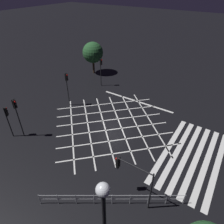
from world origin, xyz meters
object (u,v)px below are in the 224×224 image
(traffic_light_sw_cross, at_px, (132,173))
(traffic_light_nw_cross, at_px, (17,111))
(traffic_light_ne_cross, at_px, (101,67))
(traffic_light_nw_main, at_px, (7,116))
(street_tree_far, at_px, (93,53))
(traffic_light_median_north, at_px, (67,83))

(traffic_light_sw_cross, distance_m, traffic_light_nw_cross, 12.89)
(traffic_light_sw_cross, height_order, traffic_light_ne_cross, traffic_light_ne_cross)
(traffic_light_nw_main, bearing_deg, traffic_light_ne_cross, -3.33)
(traffic_light_sw_cross, xyz_separation_m, traffic_light_ne_cross, (14.35, 13.05, 0.29))
(street_tree_far, bearing_deg, traffic_light_ne_cross, -129.17)
(traffic_light_nw_cross, distance_m, street_tree_far, 18.14)
(traffic_light_median_north, relative_size, traffic_light_nw_main, 1.25)
(traffic_light_nw_main, relative_size, street_tree_far, 0.67)
(traffic_light_median_north, distance_m, traffic_light_ne_cross, 6.95)
(street_tree_far, bearing_deg, traffic_light_median_north, -158.95)
(traffic_light_nw_cross, relative_size, traffic_light_nw_main, 1.26)
(traffic_light_median_north, height_order, traffic_light_ne_cross, traffic_light_median_north)
(traffic_light_sw_cross, distance_m, traffic_light_nw_main, 13.92)
(traffic_light_nw_cross, height_order, traffic_light_ne_cross, traffic_light_nw_cross)
(traffic_light_median_north, relative_size, traffic_light_ne_cross, 1.03)
(traffic_light_nw_main, bearing_deg, traffic_light_median_north, -5.16)
(traffic_light_nw_cross, xyz_separation_m, traffic_light_ne_cross, (14.27, 0.17, -0.12))
(traffic_light_nw_cross, xyz_separation_m, traffic_light_nw_main, (-0.57, 1.03, -0.65))
(traffic_light_nw_cross, height_order, street_tree_far, street_tree_far)
(traffic_light_median_north, relative_size, traffic_light_nw_cross, 0.99)
(traffic_light_nw_cross, distance_m, traffic_light_ne_cross, 14.28)
(traffic_light_nw_cross, bearing_deg, traffic_light_nw_main, -151.12)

